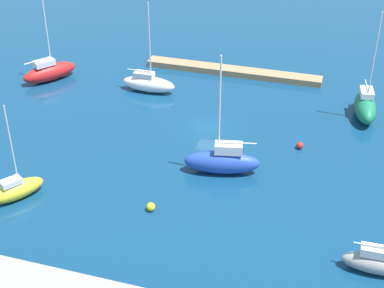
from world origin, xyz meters
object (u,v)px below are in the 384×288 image
at_px(pier_dock, 233,71).
at_px(sailboat_gray_west_end, 377,262).
at_px(sailboat_blue_outer_mooring, 222,161).
at_px(sailboat_green_near_pier, 365,106).
at_px(sailboat_red_inner_mooring, 49,71).
at_px(mooring_buoy_red, 300,145).
at_px(mooring_buoy_yellow, 151,207).
at_px(sailboat_white_far_north, 148,83).
at_px(sailboat_yellow_by_breakwater, 17,189).

relative_size(pier_dock, sailboat_gray_west_end, 2.70).
bearing_deg(sailboat_blue_outer_mooring, sailboat_green_near_pier, -141.34).
distance_m(sailboat_green_near_pier, sailboat_blue_outer_mooring, 21.58).
distance_m(sailboat_red_inner_mooring, sailboat_blue_outer_mooring, 32.24).
xyz_separation_m(sailboat_green_near_pier, mooring_buoy_red, (6.51, 9.60, -1.10)).
height_order(sailboat_red_inner_mooring, mooring_buoy_red, sailboat_red_inner_mooring).
bearing_deg(sailboat_blue_outer_mooring, mooring_buoy_yellow, 47.25).
distance_m(sailboat_blue_outer_mooring, mooring_buoy_red, 10.13).
bearing_deg(sailboat_white_far_north, mooring_buoy_red, -21.95).
distance_m(pier_dock, sailboat_white_far_north, 12.83).
distance_m(pier_dock, sailboat_red_inner_mooring, 25.52).
bearing_deg(sailboat_red_inner_mooring, pier_dock, -33.53).
xyz_separation_m(sailboat_white_far_north, sailboat_green_near_pier, (-27.77, -0.92, 0.31)).
bearing_deg(sailboat_white_far_north, sailboat_yellow_by_breakwater, -98.45).
height_order(sailboat_red_inner_mooring, mooring_buoy_yellow, sailboat_red_inner_mooring).
distance_m(sailboat_yellow_by_breakwater, mooring_buoy_yellow, 13.36).
bearing_deg(sailboat_yellow_by_breakwater, sailboat_red_inner_mooring, 55.70).
bearing_deg(mooring_buoy_red, sailboat_green_near_pier, -124.13).
relative_size(sailboat_blue_outer_mooring, mooring_buoy_red, 16.74).
bearing_deg(sailboat_yellow_by_breakwater, sailboat_blue_outer_mooring, -27.24).
relative_size(sailboat_green_near_pier, sailboat_yellow_by_breakwater, 1.33).
height_order(pier_dock, sailboat_white_far_north, sailboat_white_far_north).
height_order(pier_dock, sailboat_yellow_by_breakwater, sailboat_yellow_by_breakwater).
distance_m(sailboat_green_near_pier, mooring_buoy_red, 11.65).
bearing_deg(sailboat_yellow_by_breakwater, mooring_buoy_red, -22.14).
xyz_separation_m(sailboat_gray_west_end, sailboat_red_inner_mooring, (44.23, -25.73, 0.30)).
bearing_deg(sailboat_green_near_pier, sailboat_red_inner_mooring, -96.12).
relative_size(sailboat_red_inner_mooring, mooring_buoy_red, 16.88).
height_order(sailboat_white_far_north, sailboat_blue_outer_mooring, sailboat_blue_outer_mooring).
relative_size(sailboat_white_far_north, sailboat_yellow_by_breakwater, 1.20).
bearing_deg(mooring_buoy_red, sailboat_yellow_by_breakwater, 34.37).
bearing_deg(sailboat_white_far_north, sailboat_red_inner_mooring, -177.19).
relative_size(pier_dock, mooring_buoy_yellow, 29.39).
bearing_deg(sailboat_red_inner_mooring, sailboat_blue_outer_mooring, -83.02).
relative_size(sailboat_green_near_pier, mooring_buoy_red, 17.15).
distance_m(pier_dock, mooring_buoy_yellow, 32.74).
xyz_separation_m(sailboat_green_near_pier, sailboat_red_inner_mooring, (42.09, 1.55, -0.18)).
relative_size(sailboat_green_near_pier, sailboat_red_inner_mooring, 1.02).
bearing_deg(mooring_buoy_yellow, mooring_buoy_red, -128.03).
bearing_deg(sailboat_blue_outer_mooring, pier_dock, -91.23).
height_order(sailboat_white_far_north, sailboat_green_near_pier, sailboat_green_near_pier).
height_order(sailboat_green_near_pier, sailboat_yellow_by_breakwater, sailboat_green_near_pier).
height_order(mooring_buoy_red, mooring_buoy_yellow, mooring_buoy_yellow).
xyz_separation_m(pier_dock, sailboat_gray_west_end, (-20.48, 35.04, 0.59)).
relative_size(sailboat_gray_west_end, sailboat_white_far_north, 0.76).
height_order(sailboat_green_near_pier, mooring_buoy_yellow, sailboat_green_near_pier).
height_order(sailboat_yellow_by_breakwater, mooring_buoy_red, sailboat_yellow_by_breakwater).
bearing_deg(pier_dock, mooring_buoy_red, 124.29).
xyz_separation_m(sailboat_green_near_pier, sailboat_blue_outer_mooring, (13.64, 16.72, -0.06)).
bearing_deg(mooring_buoy_yellow, sailboat_blue_outer_mooring, -120.63).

